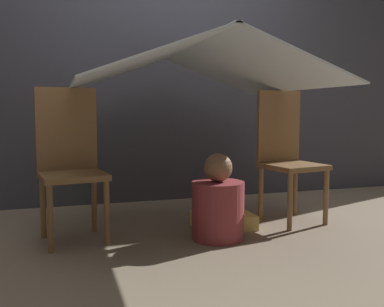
% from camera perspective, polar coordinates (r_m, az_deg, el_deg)
% --- Properties ---
extents(ground_plane, '(8.80, 8.80, 0.00)m').
position_cam_1_polar(ground_plane, '(2.90, 0.43, -10.66)').
color(ground_plane, gray).
extents(wall_back, '(7.00, 0.05, 2.50)m').
position_cam_1_polar(wall_back, '(3.91, -4.78, 12.05)').
color(wall_back, '#3D3D47').
rests_on(wall_back, ground_plane).
extents(chair_left, '(0.44, 0.44, 0.97)m').
position_cam_1_polar(chair_left, '(2.82, -15.93, -0.73)').
color(chair_left, brown).
rests_on(chair_left, ground_plane).
extents(chair_right, '(0.45, 0.45, 0.97)m').
position_cam_1_polar(chair_right, '(3.25, 12.48, 0.18)').
color(chair_right, brown).
rests_on(chair_right, ground_plane).
extents(sheet_canopy, '(1.55, 1.54, 0.29)m').
position_cam_1_polar(sheet_canopy, '(2.87, -0.00, 11.60)').
color(sheet_canopy, silver).
extents(person_front, '(0.34, 0.34, 0.55)m').
position_cam_1_polar(person_front, '(2.75, 3.48, -6.87)').
color(person_front, maroon).
rests_on(person_front, ground_plane).
extents(floor_cushion, '(0.40, 0.32, 0.10)m').
position_cam_1_polar(floor_cushion, '(3.05, 4.22, -8.90)').
color(floor_cushion, '#E5CC66').
rests_on(floor_cushion, ground_plane).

